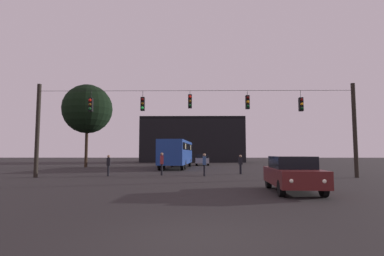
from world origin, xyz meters
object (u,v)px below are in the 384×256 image
Objects in this scene: pedestrian_crossing_left at (241,163)px; car_near_right at (292,173)px; pedestrian_crossing_right at (108,164)px; pedestrian_crossing_center at (162,162)px; tree_left_silhouette at (87,109)px; city_bus at (177,151)px; pedestrian_near_bus at (204,163)px; car_far_left at (202,160)px.

car_near_right is at bearing -87.04° from pedestrian_crossing_left.
pedestrian_crossing_right is at bearing 139.76° from car_near_right.
pedestrian_crossing_left is at bearing 12.30° from pedestrian_crossing_center.
car_near_right is 29.01m from tree_left_silhouette.
tree_left_silhouette is at bearing 129.16° from pedestrian_crossing_center.
pedestrian_crossing_right reaches higher than pedestrian_crossing_left.
pedestrian_crossing_center is 3.90m from pedestrian_crossing_right.
pedestrian_near_bus is at bearing -76.55° from city_bus.
pedestrian_crossing_right is at bearing -64.06° from tree_left_silhouette.
pedestrian_crossing_center is 3.29m from pedestrian_near_bus.
car_near_right is 13.80m from pedestrian_crossing_right.
pedestrian_crossing_left is 0.93× the size of pedestrian_near_bus.
pedestrian_crossing_right is at bearing -179.53° from pedestrian_near_bus.
car_near_right is 0.45× the size of tree_left_silhouette.
pedestrian_crossing_center reaches higher than car_far_left.
pedestrian_crossing_left is at bearing 12.18° from pedestrian_crossing_right.
pedestrian_near_bus reaches higher than pedestrian_crossing_left.
pedestrian_crossing_center is 17.60m from tree_left_silhouette.
car_far_left is 2.86× the size of pedestrian_crossing_right.
pedestrian_crossing_left is 21.09m from tree_left_silhouette.
city_bus reaches higher than pedestrian_crossing_center.
city_bus is at bearing 87.50° from pedestrian_crossing_center.
city_bus is at bearing -110.53° from car_far_left.
pedestrian_crossing_center is (-3.49, -18.76, 0.17)m from car_far_left.
pedestrian_crossing_left is (5.68, -9.34, -1.01)m from city_bus.
city_bus reaches higher than car_near_right.
tree_left_silhouette reaches higher than pedestrian_crossing_center.
car_far_left is at bearing 69.47° from city_bus.
pedestrian_crossing_right is 7.01m from pedestrian_near_bus.
pedestrian_crossing_center is at bearing -50.84° from tree_left_silhouette.
tree_left_silhouette is at bearing 168.83° from city_bus.
car_far_left is (-3.23, 28.49, 0.00)m from car_near_right.
pedestrian_near_bus reaches higher than car_far_left.
car_far_left is 0.44× the size of tree_left_silhouette.
car_far_left is at bearing 89.14° from pedestrian_near_bus.
tree_left_silhouette reaches higher than pedestrian_crossing_left.
pedestrian_crossing_center is at bearing -167.70° from pedestrian_crossing_left.
pedestrian_crossing_left is (2.65, -17.42, 0.06)m from car_far_left.
city_bus is 12.24m from tree_left_silhouette.
pedestrian_near_bus is at bearing 111.43° from car_near_right.
pedestrian_near_bus is at bearing -144.64° from pedestrian_crossing_left.
car_far_left is 16.36m from tree_left_silhouette.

